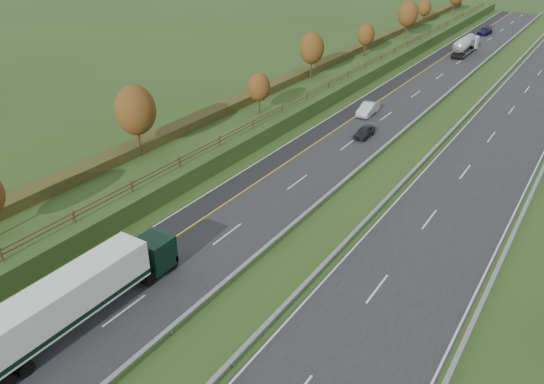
{
  "coord_description": "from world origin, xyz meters",
  "views": [
    {
      "loc": [
        25.83,
        -7.75,
        24.87
      ],
      "look_at": [
        2.47,
        28.26,
        2.2
      ],
      "focal_mm": 35.0,
      "sensor_mm": 36.0,
      "label": 1
    }
  ],
  "objects_px": {
    "box_lorry": "(77,296)",
    "car_silver_mid": "(368,109)",
    "car_small_far": "(485,31)",
    "road_tanker": "(466,45)",
    "car_dark_near": "(364,132)"
  },
  "relations": [
    {
      "from": "car_silver_mid",
      "to": "car_small_far",
      "type": "xyz_separation_m",
      "value": [
        0.18,
        65.35,
        -0.04
      ]
    },
    {
      "from": "box_lorry",
      "to": "road_tanker",
      "type": "xyz_separation_m",
      "value": [
        0.49,
        93.18,
        -0.47
      ]
    },
    {
      "from": "car_dark_near",
      "to": "car_silver_mid",
      "type": "distance_m",
      "value": 8.53
    },
    {
      "from": "road_tanker",
      "to": "car_small_far",
      "type": "distance_m",
      "value": 21.97
    },
    {
      "from": "box_lorry",
      "to": "car_small_far",
      "type": "relative_size",
      "value": 3.04
    },
    {
      "from": "box_lorry",
      "to": "car_dark_near",
      "type": "xyz_separation_m",
      "value": [
        2.05,
        41.77,
        -1.61
      ]
    },
    {
      "from": "car_dark_near",
      "to": "car_silver_mid",
      "type": "bearing_deg",
      "value": 110.81
    },
    {
      "from": "box_lorry",
      "to": "car_silver_mid",
      "type": "xyz_separation_m",
      "value": [
        -0.99,
        49.74,
        -1.47
      ]
    },
    {
      "from": "box_lorry",
      "to": "car_small_far",
      "type": "xyz_separation_m",
      "value": [
        -0.81,
        115.09,
        -1.51
      ]
    },
    {
      "from": "box_lorry",
      "to": "road_tanker",
      "type": "relative_size",
      "value": 1.45
    },
    {
      "from": "road_tanker",
      "to": "car_silver_mid",
      "type": "bearing_deg",
      "value": -91.95
    },
    {
      "from": "car_small_far",
      "to": "box_lorry",
      "type": "bearing_deg",
      "value": -84.88
    },
    {
      "from": "car_silver_mid",
      "to": "car_small_far",
      "type": "bearing_deg",
      "value": 87.23
    },
    {
      "from": "car_silver_mid",
      "to": "car_small_far",
      "type": "relative_size",
      "value": 0.93
    },
    {
      "from": "car_dark_near",
      "to": "car_silver_mid",
      "type": "xyz_separation_m",
      "value": [
        -3.04,
        7.97,
        0.14
      ]
    }
  ]
}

